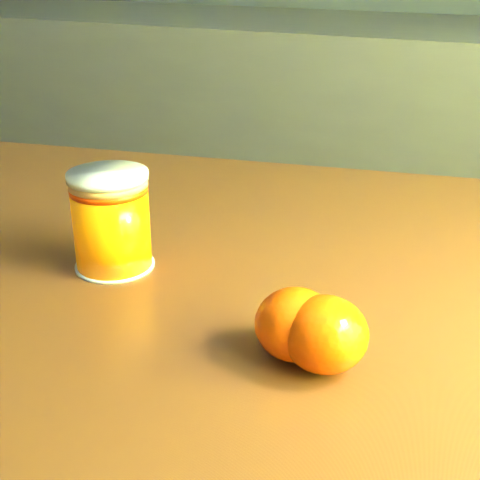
% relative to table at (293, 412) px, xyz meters
% --- Properties ---
extents(kitchen_counter, '(3.15, 0.60, 0.90)m').
position_rel_table_xyz_m(kitchen_counter, '(-0.80, 1.35, -0.26)').
color(kitchen_counter, '#4E4E53').
rests_on(kitchen_counter, ground).
extents(table, '(1.20, 0.93, 0.82)m').
position_rel_table_xyz_m(table, '(0.00, 0.00, 0.00)').
color(table, brown).
rests_on(table, ground).
extents(juice_glass, '(0.07, 0.07, 0.09)m').
position_rel_table_xyz_m(juice_glass, '(-0.18, 0.01, 0.15)').
color(juice_glass, orange).
rests_on(juice_glass, table).
extents(orange_front, '(0.07, 0.07, 0.05)m').
position_rel_table_xyz_m(orange_front, '(0.04, -0.07, 0.13)').
color(orange_front, '#FC4D05').
rests_on(orange_front, table).
extents(orange_back, '(0.07, 0.07, 0.05)m').
position_rel_table_xyz_m(orange_back, '(0.02, -0.06, 0.13)').
color(orange_back, '#FC4D05').
rests_on(orange_back, table).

